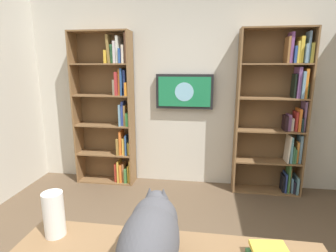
{
  "coord_description": "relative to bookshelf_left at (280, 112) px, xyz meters",
  "views": [
    {
      "loc": [
        -0.3,
        1.52,
        1.69
      ],
      "look_at": [
        0.07,
        -1.02,
        1.11
      ],
      "focal_mm": 28.43,
      "sensor_mm": 36.0,
      "label": 1
    }
  ],
  "objects": [
    {
      "name": "bookshelf_left",
      "position": [
        0.0,
        0.0,
        0.0
      ],
      "size": [
        0.88,
        0.28,
        2.15
      ],
      "color": "brown",
      "rests_on": "ground"
    },
    {
      "name": "paper_towel_roll",
      "position": [
        1.75,
        2.39,
        -0.2
      ],
      "size": [
        0.11,
        0.11,
        0.25
      ],
      "primitive_type": "cylinder",
      "color": "white",
      "rests_on": "desk"
    },
    {
      "name": "wall_mounted_tv",
      "position": [
        1.25,
        -0.08,
        0.24
      ],
      "size": [
        0.78,
        0.07,
        0.47
      ],
      "color": "black"
    },
    {
      "name": "bookshelf_right",
      "position": [
        2.29,
        0.0,
        -0.01
      ],
      "size": [
        0.84,
        0.28,
        2.15
      ],
      "color": "brown",
      "rests_on": "ground"
    },
    {
      "name": "wall_back",
      "position": [
        1.25,
        -0.17,
        0.25
      ],
      "size": [
        4.52,
        0.06,
        2.7
      ],
      "primitive_type": "cube",
      "color": "beige",
      "rests_on": "ground"
    },
    {
      "name": "cat",
      "position": [
        1.18,
        2.55,
        -0.16
      ],
      "size": [
        0.26,
        0.66,
        0.33
      ],
      "color": "#4C4C51",
      "rests_on": "desk"
    }
  ]
}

